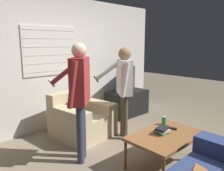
% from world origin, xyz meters
% --- Properties ---
extents(ground_plane, '(16.00, 16.00, 0.00)m').
position_xyz_m(ground_plane, '(0.00, 0.00, 0.00)').
color(ground_plane, '#7F705B').
extents(wall_back, '(5.20, 0.08, 2.55)m').
position_xyz_m(wall_back, '(-0.00, 2.03, 1.28)').
color(wall_back, silver).
rests_on(wall_back, ground_plane).
extents(armchair_beige, '(1.02, 1.01, 0.79)m').
position_xyz_m(armchair_beige, '(0.01, 1.32, 0.31)').
color(armchair_beige, '#C6B289').
rests_on(armchair_beige, ground_plane).
extents(coffee_table, '(1.02, 0.67, 0.45)m').
position_xyz_m(coffee_table, '(0.27, -0.30, 0.41)').
color(coffee_table, brown).
rests_on(coffee_table, ground_plane).
extents(tv_stand, '(0.95, 0.55, 0.57)m').
position_xyz_m(tv_stand, '(1.49, 1.58, 0.28)').
color(tv_stand, black).
rests_on(tv_stand, ground_plane).
extents(tv, '(0.78, 0.57, 0.55)m').
position_xyz_m(tv, '(1.49, 1.58, 0.84)').
color(tv, '#2D2D33').
rests_on(tv, tv_stand).
extents(person_left_standing, '(0.52, 0.79, 1.67)m').
position_xyz_m(person_left_standing, '(-0.49, 0.60, 1.06)').
color(person_left_standing, '#33384C').
rests_on(person_left_standing, ground_plane).
extents(person_right_standing, '(0.51, 0.71, 1.59)m').
position_xyz_m(person_right_standing, '(0.51, 0.73, 1.01)').
color(person_right_standing, '#4C4233').
rests_on(person_right_standing, ground_plane).
extents(book_stack, '(0.24, 0.18, 0.09)m').
position_xyz_m(book_stack, '(0.28, -0.24, 0.49)').
color(book_stack, '#33754C').
rests_on(book_stack, coffee_table).
extents(soda_can, '(0.07, 0.07, 0.13)m').
position_xyz_m(soda_can, '(0.57, -0.07, 0.51)').
color(soda_can, '#238E47').
rests_on(soda_can, coffee_table).
extents(spare_remote, '(0.08, 0.14, 0.02)m').
position_xyz_m(spare_remote, '(0.50, -0.25, 0.46)').
color(spare_remote, black).
rests_on(spare_remote, coffee_table).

